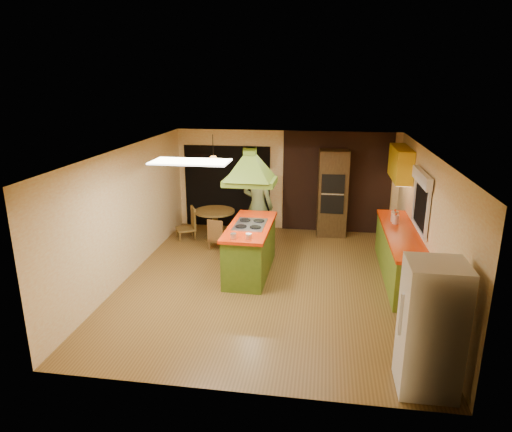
% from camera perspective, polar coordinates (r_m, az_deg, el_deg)
% --- Properties ---
extents(ground, '(6.50, 6.50, 0.00)m').
position_cam_1_polar(ground, '(8.80, 1.70, -8.15)').
color(ground, brown).
rests_on(ground, ground).
extents(room_walls, '(5.50, 6.50, 6.50)m').
position_cam_1_polar(room_walls, '(8.35, 1.77, -0.35)').
color(room_walls, '#F8E3B2').
rests_on(room_walls, ground).
extents(ceiling_plane, '(6.50, 6.50, 0.00)m').
position_cam_1_polar(ceiling_plane, '(8.07, 1.85, 8.16)').
color(ceiling_plane, silver).
rests_on(ceiling_plane, room_walls).
extents(brick_panel, '(2.64, 0.03, 2.50)m').
position_cam_1_polar(brick_panel, '(11.42, 10.01, 4.12)').
color(brick_panel, '#381E14').
rests_on(brick_panel, ground).
extents(nook_opening, '(2.20, 0.03, 2.10)m').
position_cam_1_polar(nook_opening, '(11.72, -3.62, 3.66)').
color(nook_opening, black).
rests_on(nook_opening, ground).
extents(right_counter, '(0.62, 3.05, 0.92)m').
position_cam_1_polar(right_counter, '(9.24, 17.50, -4.59)').
color(right_counter, olive).
rests_on(right_counter, ground).
extents(upper_cabinets, '(0.34, 1.40, 0.70)m').
position_cam_1_polar(upper_cabinets, '(10.40, 17.63, 6.28)').
color(upper_cabinets, yellow).
rests_on(upper_cabinets, room_walls).
extents(window_right, '(0.12, 1.35, 1.06)m').
position_cam_1_polar(window_right, '(8.72, 20.04, 2.92)').
color(window_right, black).
rests_on(window_right, room_walls).
extents(fluor_panel, '(1.20, 0.60, 0.03)m').
position_cam_1_polar(fluor_panel, '(7.13, -8.20, 6.73)').
color(fluor_panel, white).
rests_on(fluor_panel, ceiling_plane).
extents(kitchen_island, '(0.84, 2.02, 1.01)m').
position_cam_1_polar(kitchen_island, '(8.99, -0.73, -4.09)').
color(kitchen_island, '#4E6C1B').
rests_on(kitchen_island, ground).
extents(range_hood, '(0.98, 0.71, 0.79)m').
position_cam_1_polar(range_hood, '(8.52, -0.77, 6.96)').
color(range_hood, '#55711C').
rests_on(range_hood, ceiling_plane).
extents(man, '(0.85, 0.70, 2.00)m').
position_cam_1_polar(man, '(10.11, 0.23, 1.25)').
color(man, '#47522B').
rests_on(man, ground).
extents(refrigerator, '(0.69, 0.66, 1.68)m').
position_cam_1_polar(refrigerator, '(6.02, 21.02, -12.93)').
color(refrigerator, white).
rests_on(refrigerator, ground).
extents(wall_oven, '(0.73, 0.64, 2.10)m').
position_cam_1_polar(wall_oven, '(11.19, 9.53, 2.82)').
color(wall_oven, '#4E3519').
rests_on(wall_oven, ground).
extents(dining_table, '(0.95, 0.95, 0.71)m').
position_cam_1_polar(dining_table, '(10.92, -5.15, -0.37)').
color(dining_table, brown).
rests_on(dining_table, ground).
extents(chair_left, '(0.57, 0.57, 0.77)m').
position_cam_1_polar(chair_left, '(11.04, -8.79, -0.91)').
color(chair_left, brown).
rests_on(chair_left, ground).
extents(chair_near, '(0.49, 0.49, 0.73)m').
position_cam_1_polar(chair_near, '(10.30, -4.63, -2.21)').
color(chair_near, brown).
rests_on(chair_near, ground).
extents(pendant_lamp, '(0.40, 0.40, 0.22)m').
position_cam_1_polar(pendant_lamp, '(10.59, -5.35, 6.90)').
color(pendant_lamp, '#FF9E3F').
rests_on(pendant_lamp, ceiling_plane).
extents(canister_large, '(0.18, 0.18, 0.21)m').
position_cam_1_polar(canister_large, '(9.69, 16.94, -0.03)').
color(canister_large, beige).
rests_on(canister_large, right_counter).
extents(canister_medium, '(0.15, 0.15, 0.18)m').
position_cam_1_polar(canister_medium, '(9.54, 17.06, -0.40)').
color(canister_medium, beige).
rests_on(canister_medium, right_counter).
extents(canister_small, '(0.15, 0.15, 0.17)m').
position_cam_1_polar(canister_small, '(9.65, 16.96, -0.21)').
color(canister_small, beige).
rests_on(canister_small, right_counter).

